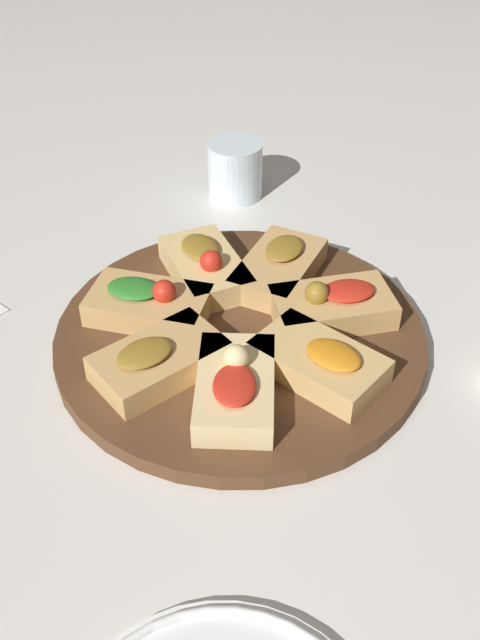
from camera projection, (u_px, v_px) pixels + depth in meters
name	position (u px, v px, depth m)	size (l,w,h in m)	color
ground_plane	(240.00, 343.00, 0.89)	(3.00, 3.00, 0.00)	silver
serving_board	(240.00, 337.00, 0.88)	(0.43, 0.43, 0.02)	#51331E
focaccia_slice_0	(158.00, 360.00, 0.81)	(0.15, 0.10, 0.04)	tan
focaccia_slice_1	(235.00, 386.00, 0.78)	(0.14, 0.16, 0.05)	#E5C689
focaccia_slice_2	(320.00, 362.00, 0.81)	(0.13, 0.16, 0.04)	tan
focaccia_slice_3	(333.00, 305.00, 0.88)	(0.16, 0.12, 0.05)	tan
focaccia_slice_4	(279.00, 268.00, 0.95)	(0.16, 0.15, 0.04)	tan
focaccia_slice_5	(205.00, 266.00, 0.95)	(0.09, 0.15, 0.05)	#DBB775
focaccia_slice_6	(148.00, 303.00, 0.89)	(0.16, 0.15, 0.05)	tan
water_glass	(235.00, 170.00, 1.13)	(0.08, 0.08, 0.09)	silver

